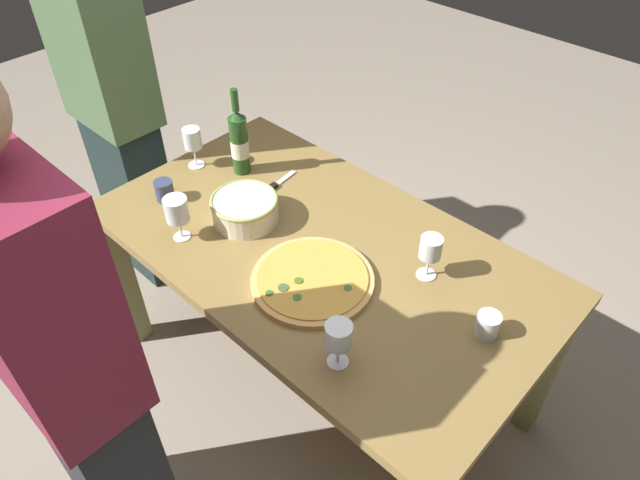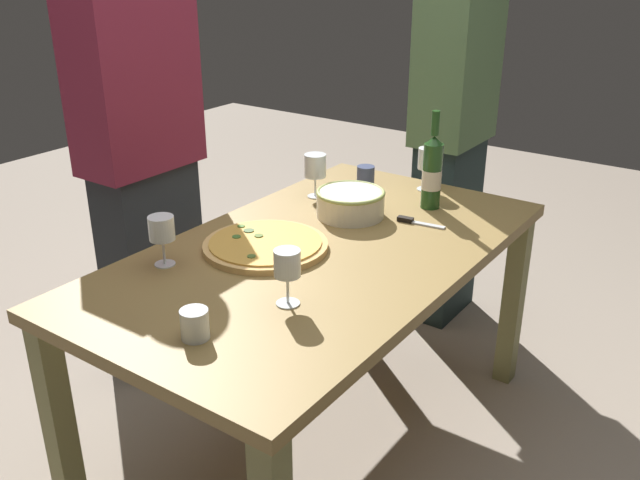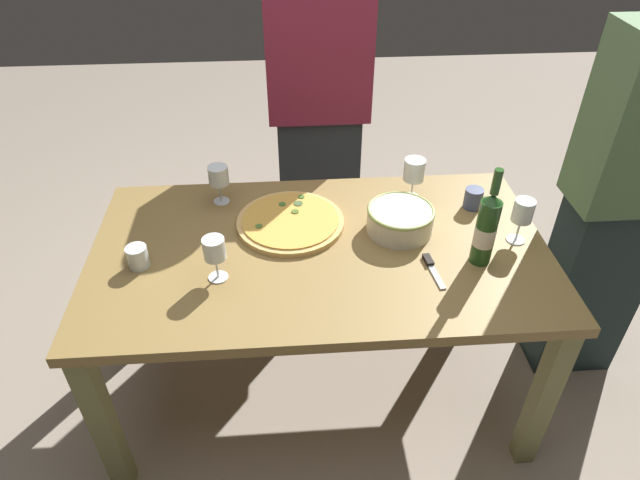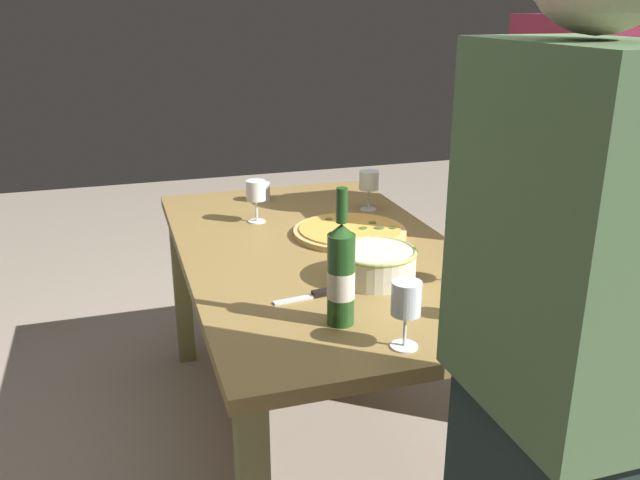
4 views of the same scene
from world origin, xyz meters
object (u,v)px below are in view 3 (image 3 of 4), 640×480
at_px(wine_bottle, 486,228).
at_px(dining_table, 320,267).
at_px(wine_glass_by_bottle, 523,212).
at_px(pizza, 290,222).
at_px(person_guest_left, 626,194).
at_px(pizza_knife, 432,267).
at_px(wine_glass_near_pizza, 219,177).
at_px(wine_glass_far_right, 214,251).
at_px(cup_ceramic, 138,257).
at_px(person_host, 319,109).
at_px(serving_bowl, 400,219).
at_px(wine_glass_far_left, 414,171).
at_px(cup_amber, 473,198).

bearing_deg(wine_bottle, dining_table, 168.00).
bearing_deg(wine_glass_by_bottle, pizza, 169.23).
bearing_deg(person_guest_left, pizza_knife, 12.37).
relative_size(wine_glass_by_bottle, person_guest_left, 0.10).
height_order(wine_bottle, wine_glass_near_pizza, wine_bottle).
height_order(wine_glass_far_right, cup_ceramic, wine_glass_far_right).
bearing_deg(pizza_knife, wine_bottle, 9.33).
distance_m(pizza, wine_glass_by_bottle, 0.82).
relative_size(dining_table, pizza, 4.04).
bearing_deg(person_host, serving_bowl, 20.34).
distance_m(wine_glass_far_right, person_host, 1.09).
xyz_separation_m(wine_bottle, person_guest_left, (0.58, 0.19, -0.02)).
height_order(wine_glass_far_right, person_guest_left, person_guest_left).
relative_size(wine_glass_near_pizza, pizza_knife, 0.90).
bearing_deg(serving_bowl, person_host, 106.66).
distance_m(wine_glass_far_left, pizza_knife, 0.45).
xyz_separation_m(cup_ceramic, person_guest_left, (1.72, 0.14, 0.08)).
xyz_separation_m(wine_glass_far_left, person_guest_left, (0.73, -0.21, -0.00)).
xyz_separation_m(dining_table, wine_glass_near_pizza, (-0.36, 0.31, 0.20)).
distance_m(pizza, person_guest_left, 1.22).
distance_m(wine_glass_far_left, wine_glass_far_right, 0.85).
bearing_deg(wine_bottle, wine_glass_by_bottle, 32.05).
bearing_deg(pizza_knife, pizza, 148.60).
bearing_deg(wine_glass_by_bottle, dining_table, 179.11).
bearing_deg(wine_bottle, wine_glass_far_right, -178.40).
height_order(wine_glass_near_pizza, wine_glass_by_bottle, wine_glass_by_bottle).
xyz_separation_m(wine_glass_near_pizza, pizza_knife, (0.73, -0.46, -0.10)).
relative_size(pizza, wine_bottle, 1.11).
xyz_separation_m(dining_table, wine_glass_by_bottle, (0.70, -0.01, 0.21)).
relative_size(dining_table, wine_glass_by_bottle, 9.56).
distance_m(dining_table, person_guest_left, 1.14).
relative_size(cup_amber, pizza_knife, 0.47).
xyz_separation_m(wine_glass_by_bottle, pizza_knife, (-0.33, -0.13, -0.11)).
bearing_deg(pizza_knife, dining_table, 158.71).
bearing_deg(wine_glass_near_pizza, wine_glass_by_bottle, -17.00).
distance_m(pizza, pizza_knife, 0.54).
height_order(wine_glass_far_left, person_guest_left, person_guest_left).
bearing_deg(wine_glass_far_right, cup_ceramic, 163.50).
xyz_separation_m(wine_glass_far_right, person_host, (0.40, 1.01, 0.01)).
height_order(serving_bowl, wine_glass_near_pizza, wine_glass_near_pizza).
bearing_deg(wine_glass_far_left, wine_glass_near_pizza, 178.45).
distance_m(wine_bottle, person_host, 1.10).
bearing_deg(cup_ceramic, person_guest_left, 4.60).
bearing_deg(wine_glass_by_bottle, wine_glass_far_left, 135.89).
distance_m(cup_ceramic, person_guest_left, 1.73).
bearing_deg(person_guest_left, person_host, -41.03).
height_order(wine_glass_by_bottle, person_host, person_host).
bearing_deg(person_guest_left, cup_ceramic, 0.50).
xyz_separation_m(serving_bowl, cup_amber, (0.31, 0.13, -0.01)).
bearing_deg(wine_bottle, pizza_knife, -170.67).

